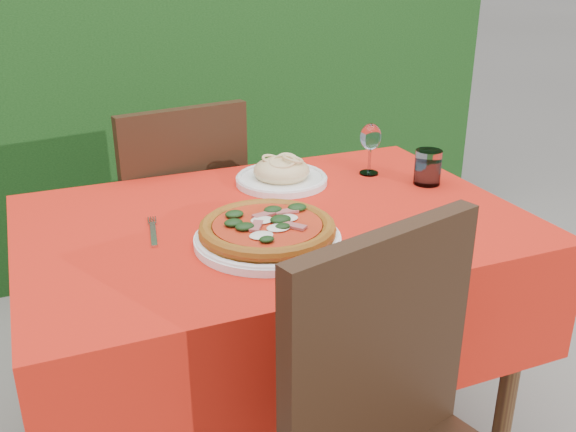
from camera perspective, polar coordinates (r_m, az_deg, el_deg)
name	(u,v)px	position (r m, az deg, el deg)	size (l,w,h in m)	color
hedge	(148,60)	(3.05, -12.38, 13.40)	(3.20, 0.55, 1.78)	black
dining_table	(274,270)	(1.71, -1.27, -4.81)	(1.26, 0.86, 0.75)	#4A3017
chair_far	(177,218)	(2.21, -9.84, -0.19)	(0.48, 0.48, 0.94)	black
pizza_plate	(267,232)	(1.49, -1.84, -1.42)	(0.37, 0.37, 0.06)	white
pasta_plate	(282,174)	(1.87, -0.58, 3.72)	(0.27, 0.27, 0.08)	white
water_glass	(428,169)	(1.90, 12.31, 4.11)	(0.08, 0.08, 0.10)	silver
wine_glass	(371,139)	(1.94, 7.35, 6.81)	(0.06, 0.06, 0.16)	silver
fork	(153,234)	(1.57, -11.88, -1.58)	(0.02, 0.19, 0.01)	silver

